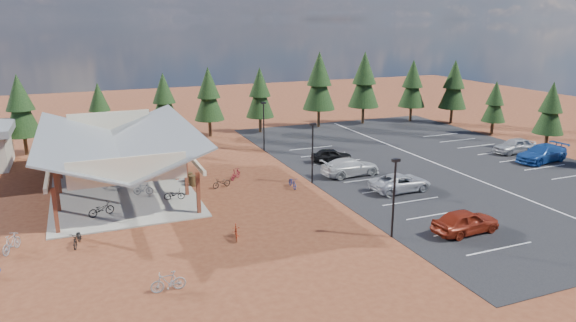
{
  "coord_description": "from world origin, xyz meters",
  "views": [
    {
      "loc": [
        -12.48,
        -35.34,
        13.32
      ],
      "look_at": [
        3.06,
        2.62,
        1.98
      ],
      "focal_mm": 32.0,
      "sensor_mm": 36.0,
      "label": 1
    }
  ],
  "objects": [
    {
      "name": "bike_11",
      "position": [
        -4.21,
        -6.53,
        0.47
      ],
      "size": [
        0.79,
        1.63,
        0.94
      ],
      "primitive_type": "imported",
      "rotation": [
        0.0,
        0.0,
        -0.23
      ],
      "color": "maroon",
      "rests_on": "ground"
    },
    {
      "name": "car_3",
      "position": [
        9.02,
        2.68,
        0.81
      ],
      "size": [
        5.38,
        2.34,
        1.54
      ],
      "primitive_type": "imported",
      "rotation": [
        0.0,
        0.0,
        1.61
      ],
      "color": "#B3B3B3",
      "rests_on": "asphalt_lot"
    },
    {
      "name": "car_4",
      "position": [
        9.46,
        7.21,
        0.7
      ],
      "size": [
        4.12,
        2.29,
        1.33
      ],
      "primitive_type": "imported",
      "rotation": [
        0.0,
        0.0,
        1.38
      ],
      "color": "black",
      "rests_on": "asphalt_lot"
    },
    {
      "name": "bike_5",
      "position": [
        -8.56,
        4.08,
        0.56
      ],
      "size": [
        1.6,
        0.84,
        0.93
      ],
      "primitive_type": "imported",
      "rotation": [
        0.0,
        0.0,
        1.3
      ],
      "color": "gray",
      "rests_on": "concrete_pad"
    },
    {
      "name": "bike_6",
      "position": [
        -7.65,
        10.56,
        0.5
      ],
      "size": [
        1.52,
        0.55,
        0.79
      ],
      "primitive_type": "imported",
      "rotation": [
        0.0,
        0.0,
        1.59
      ],
      "color": "#214A88",
      "rests_on": "concrete_pad"
    },
    {
      "name": "trash_bin_1",
      "position": [
        -4.55,
        5.98,
        0.45
      ],
      "size": [
        0.6,
        0.6,
        0.9
      ],
      "primitive_type": "cylinder",
      "color": "#432F18",
      "rests_on": "ground"
    },
    {
      "name": "bike_14",
      "position": [
        3.0,
        1.48,
        0.46
      ],
      "size": [
        0.71,
        1.77,
        0.91
      ],
      "primitive_type": "imported",
      "rotation": [
        0.0,
        0.0,
        -0.06
      ],
      "color": "navy",
      "rests_on": "ground"
    },
    {
      "name": "pine_12",
      "position": [
        33.03,
        11.18,
        3.9
      ],
      "size": [
        2.75,
        2.75,
        6.4
      ],
      "color": "#382314",
      "rests_on": "ground"
    },
    {
      "name": "bike_1",
      "position": [
        -10.8,
        6.63,
        0.59
      ],
      "size": [
        1.7,
        0.79,
        0.99
      ],
      "primitive_type": "imported",
      "rotation": [
        0.0,
        0.0,
        1.37
      ],
      "color": "#97999F",
      "rests_on": "concrete_pad"
    },
    {
      "name": "lamp_post_1",
      "position": [
        5.0,
        2.0,
        2.98
      ],
      "size": [
        0.5,
        0.25,
        5.14
      ],
      "color": "black",
      "rests_on": "ground"
    },
    {
      "name": "car_8",
      "position": [
        28.44,
        3.15,
        0.82
      ],
      "size": [
        4.6,
        1.87,
        1.56
      ],
      "primitive_type": "imported",
      "rotation": [
        0.0,
        0.0,
        -1.58
      ],
      "color": "#999BA0",
      "rests_on": "asphalt_lot"
    },
    {
      "name": "lamp_post_0",
      "position": [
        5.0,
        -10.0,
        2.98
      ],
      "size": [
        0.5,
        0.25,
        5.14
      ],
      "color": "black",
      "rests_on": "ground"
    },
    {
      "name": "pine_4",
      "position": [
        1.44,
        22.89,
        4.97
      ],
      "size": [
        3.49,
        3.49,
        8.14
      ],
      "color": "#382314",
      "rests_on": "ground"
    },
    {
      "name": "bike_4",
      "position": [
        -6.53,
        2.0,
        0.51
      ],
      "size": [
        1.62,
        0.82,
        0.81
      ],
      "primitive_type": "imported",
      "rotation": [
        0.0,
        0.0,
        1.38
      ],
      "color": "black",
      "rests_on": "concrete_pad"
    },
    {
      "name": "pine_8",
      "position": [
        28.78,
        21.71,
        5.04
      ],
      "size": [
        3.55,
        3.55,
        8.26
      ],
      "color": "#382314",
      "rests_on": "ground"
    },
    {
      "name": "bike_3",
      "position": [
        -13.63,
        13.37,
        0.64
      ],
      "size": [
        1.82,
        0.56,
        1.09
      ],
      "primitive_type": "imported",
      "rotation": [
        0.0,
        0.0,
        1.6
      ],
      "color": "maroon",
      "rests_on": "concrete_pad"
    },
    {
      "name": "pine_5",
      "position": [
        7.63,
        22.69,
        4.83
      ],
      "size": [
        3.4,
        3.4,
        7.92
      ],
      "color": "#382314",
      "rests_on": "ground"
    },
    {
      "name": "asphalt_lot",
      "position": [
        18.5,
        3.0,
        0.02
      ],
      "size": [
        27.0,
        44.0,
        0.04
      ],
      "primitive_type": "cube",
      "color": "black",
      "rests_on": "ground"
    },
    {
      "name": "car_0",
      "position": [
        9.68,
        -11.29,
        0.82
      ],
      "size": [
        4.69,
        2.11,
        1.57
      ],
      "primitive_type": "imported",
      "rotation": [
        0.0,
        0.0,
        1.63
      ],
      "color": "maroon",
      "rests_on": "asphalt_lot"
    },
    {
      "name": "bike_13",
      "position": [
        -9.25,
        -11.45,
        0.54
      ],
      "size": [
        1.79,
        0.51,
        1.08
      ],
      "primitive_type": "imported",
      "rotation": [
        0.0,
        0.0,
        4.71
      ],
      "color": "gray",
      "rests_on": "ground"
    },
    {
      "name": "car_7",
      "position": [
        28.3,
        -0.37,
        0.86
      ],
      "size": [
        5.94,
        3.06,
        1.65
      ],
      "primitive_type": "imported",
      "rotation": [
        0.0,
        0.0,
        -1.44
      ],
      "color": "navy",
      "rests_on": "asphalt_lot"
    },
    {
      "name": "pine_2",
      "position": [
        -10.57,
        22.77,
        4.19
      ],
      "size": [
        2.95,
        2.95,
        6.87
      ],
      "color": "#382314",
      "rests_on": "ground"
    },
    {
      "name": "car_2",
      "position": [
        10.64,
        -2.61,
        0.74
      ],
      "size": [
        5.12,
        2.47,
        1.41
      ],
      "primitive_type": "imported",
      "rotation": [
        0.0,
        0.0,
        1.6
      ],
      "color": "#A8AAB1",
      "rests_on": "asphalt_lot"
    },
    {
      "name": "bike_8",
      "position": [
        -13.45,
        -3.84,
        0.48
      ],
      "size": [
        0.98,
        1.92,
        0.96
      ],
      "primitive_type": "imported",
      "rotation": [
        0.0,
        0.0,
        -0.19
      ],
      "color": "black",
      "rests_on": "ground"
    },
    {
      "name": "bike_0",
      "position": [
        -11.84,
        0.6,
        0.58
      ],
      "size": [
        1.93,
        1.2,
        0.96
      ],
      "primitive_type": "imported",
      "rotation": [
        0.0,
        0.0,
        1.91
      ],
      "color": "black",
      "rests_on": "concrete_pad"
    },
    {
      "name": "bike_9",
      "position": [
        -17.06,
        -3.29,
        0.56
      ],
      "size": [
        1.27,
        1.9,
        1.11
      ],
      "primitive_type": "imported",
      "rotation": [
        0.0,
        0.0,
        2.7
      ],
      "color": "gray",
      "rests_on": "ground"
    },
    {
      "name": "bike_2",
      "position": [
        -11.36,
        9.52,
        0.57
      ],
      "size": [
        1.81,
        0.73,
        0.93
      ],
      "primitive_type": "imported",
      "rotation": [
        0.0,
        0.0,
        1.63
      ],
      "color": "#112C99",
      "rests_on": "concrete_pad"
    },
    {
      "name": "bike_pavilion",
      "position": [
        -10.0,
        7.0,
        3.82
      ],
      "size": [
        11.65,
        19.4,
        4.97
      ],
      "color": "#5D281A",
      "rests_on": "concrete_pad"
    },
    {
      "name": "bike_7",
      "position": [
        -7.3,
        12.49,
        0.59
      ],
      "size": [
        1.66,
        0.5,
        0.99
      ],
      "primitive_type": "imported",
      "rotation": [
        0.0,
        0.0,
        1.55
      ],
      "color": "maroon",
      "rests_on": "concrete_pad"
    },
    {
      "name": "ground",
      "position": [
        0.0,
        0.0,
        0.0
      ],
      "size": [
        140.0,
        140.0,
        0.0
      ],
      "primitive_type": "plane",
      "color": "#5C2918",
      "rests_on": "ground"
    },
    {
      "name": "pine_13",
      "position": [
        32.99,
        18.55,
        5.1
      ],
      "size": [
        3.58,
        3.58,
        8.35
      ],
      "color": "#382314",
      "rests_on": "ground"
    },
    {
      "name": "lamp_post_2",
      "position": [
        5.0,
        14.0,
        2.98
      ],
      "size": [
        0.5,
        0.25,
        5.14
      ],
      "color": "black",
      "rests_on": "ground"
    },
    {
      "name": "pine_11",
      "position": [
        32.81,
        3.16,
        4.38
      ],
      "size": [
        3.08,
        3.08,
        7.19
      ],
      "color": "#382314",
      "rests_on": "ground"
    },
    {
      "name": "pine_7",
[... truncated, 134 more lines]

